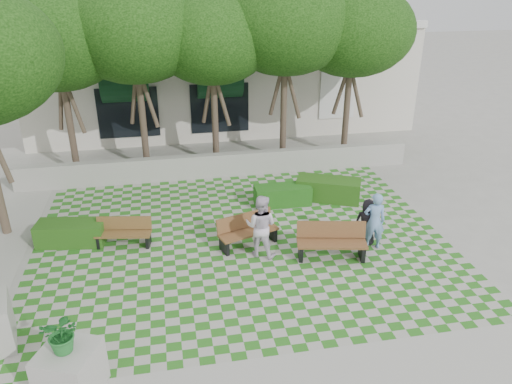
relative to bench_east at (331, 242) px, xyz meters
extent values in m
plane|color=gray|center=(-2.32, 0.19, -0.49)|extent=(90.00, 90.00, 0.00)
plane|color=#2B721E|center=(-2.32, 1.19, -0.48)|extent=(12.00, 12.00, 0.00)
cube|color=#9E9B93|center=(-2.32, 6.39, -0.04)|extent=(15.00, 0.36, 0.90)
cube|color=brown|center=(-0.02, -0.08, -0.01)|extent=(2.00, 0.95, 0.06)
cube|color=brown|center=(0.04, 0.20, 0.28)|extent=(1.91, 0.51, 0.48)
cube|color=black|center=(-0.85, 0.09, -0.25)|extent=(0.21, 0.54, 0.47)
cube|color=black|center=(0.82, -0.24, -0.25)|extent=(0.21, 0.54, 0.47)
cube|color=brown|center=(-2.16, 1.04, -0.04)|extent=(1.85, 1.07, 0.06)
cube|color=brown|center=(-2.24, 1.29, 0.22)|extent=(1.72, 0.68, 0.44)
cube|color=black|center=(-2.90, 0.79, -0.27)|extent=(0.25, 0.50, 0.43)
cube|color=black|center=(-1.41, 1.29, -0.27)|extent=(0.25, 0.50, 0.43)
cube|color=brown|center=(-5.73, 1.70, -0.09)|extent=(1.64, 0.74, 0.05)
cube|color=brown|center=(-5.69, 1.93, 0.15)|extent=(1.58, 0.38, 0.40)
cube|color=black|center=(-6.42, 1.82, -0.29)|extent=(0.16, 0.45, 0.39)
cube|color=black|center=(-5.03, 1.58, -0.29)|extent=(0.16, 0.45, 0.39)
cube|color=#214C14|center=(1.11, 3.61, -0.11)|extent=(2.34, 1.67, 0.76)
cube|color=#1B5215|center=(-0.54, 3.53, -0.16)|extent=(1.89, 0.76, 0.66)
cube|color=#204B14|center=(-7.24, 2.13, -0.15)|extent=(2.04, 1.07, 0.68)
cube|color=#9E9B93|center=(-6.43, -3.71, 0.02)|extent=(1.33, 1.33, 1.01)
imported|color=#23712D|center=(-6.43, -3.71, 0.92)|extent=(0.89, 0.84, 0.79)
imported|color=#749BD3|center=(1.34, 0.27, 0.38)|extent=(0.70, 0.52, 1.73)
imported|color=black|center=(1.23, 0.52, 0.22)|extent=(0.82, 0.71, 1.41)
imported|color=silver|center=(-1.91, 0.48, 0.43)|extent=(1.11, 1.02, 1.84)
cylinder|color=#47382B|center=(-7.82, 7.79, 1.33)|extent=(0.26, 0.26, 3.64)
ellipsoid|color=#1E4C11|center=(-7.82, 7.79, 4.58)|extent=(4.80, 4.80, 3.60)
cylinder|color=#47382B|center=(-5.12, 7.79, 1.42)|extent=(0.26, 0.26, 3.81)
ellipsoid|color=#1E4C11|center=(-5.12, 7.79, 4.82)|extent=(5.00, 5.00, 3.75)
cylinder|color=#47382B|center=(-2.32, 7.79, 1.31)|extent=(0.26, 0.26, 3.58)
ellipsoid|color=#1E4C11|center=(-2.32, 7.79, 4.51)|extent=(4.60, 4.60, 3.45)
cylinder|color=#47382B|center=(0.48, 7.79, 1.47)|extent=(0.26, 0.26, 3.92)
ellipsoid|color=#1E4C11|center=(0.48, 7.79, 4.97)|extent=(5.20, 5.20, 3.90)
cylinder|color=#47382B|center=(3.18, 7.79, 1.36)|extent=(0.26, 0.26, 3.70)
ellipsoid|color=#1E4C11|center=(3.18, 7.79, 4.66)|extent=(4.80, 4.80, 3.60)
cube|color=beige|center=(-1.32, 14.39, 2.01)|extent=(18.00, 8.00, 5.00)
cube|color=white|center=(-1.32, 10.39, 4.51)|extent=(18.00, 0.30, 0.30)
cube|color=black|center=(3.68, 10.37, 1.71)|extent=(1.40, 0.10, 2.40)
cylinder|color=#0E351A|center=(-5.82, 10.37, 2.51)|extent=(3.00, 1.80, 1.80)
cube|color=black|center=(-5.82, 10.37, 1.11)|extent=(2.60, 0.08, 2.20)
cylinder|color=#0E351A|center=(-1.82, 10.37, 2.51)|extent=(3.00, 1.80, 1.80)
cube|color=black|center=(-1.82, 10.37, 1.11)|extent=(2.60, 0.08, 2.20)
camera|label=1|loc=(-4.31, -11.38, 7.07)|focal=35.00mm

